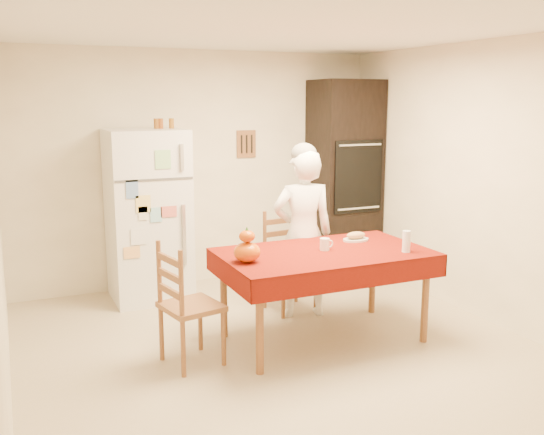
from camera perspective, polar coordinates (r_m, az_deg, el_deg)
floor at (r=4.89m, az=1.46°, el=-12.88°), size 4.50×4.50×0.00m
room_shell at (r=4.49m, az=1.55°, el=6.42°), size 4.02×4.52×2.51m
refrigerator at (r=6.15m, az=-11.60°, el=0.21°), size 0.75×0.74×1.70m
oven_cabinet at (r=7.00m, az=6.80°, el=3.72°), size 0.70×0.62×2.20m
dining_table at (r=5.00m, az=4.92°, el=-3.95°), size 1.70×1.00×0.76m
chair_far at (r=5.79m, az=1.39°, el=-3.73°), size 0.46×0.44×0.95m
chair_left at (r=4.60m, az=-8.32°, el=-7.77°), size 0.48×0.49×0.95m
seated_woman at (r=5.55m, az=2.93°, el=-1.56°), size 0.63×0.49×1.55m
coffee_mug at (r=5.01m, az=4.98°, el=-2.53°), size 0.08×0.08×0.10m
pumpkin_lower at (r=4.63m, az=-2.36°, el=-3.28°), size 0.21×0.21×0.16m
pumpkin_upper at (r=4.60m, az=-2.37°, el=-1.77°), size 0.12×0.12×0.09m
wine_glass at (r=5.04m, az=12.54°, el=-2.21°), size 0.07×0.07×0.18m
bread_plate at (r=5.38m, az=7.89°, el=-2.08°), size 0.24×0.24×0.02m
bread_loaf at (r=5.37m, az=7.90°, el=-1.66°), size 0.18×0.10×0.06m
spice_jar_left at (r=6.13m, az=-10.84°, el=8.67°), size 0.05×0.05×0.10m
spice_jar_mid at (r=6.14m, az=-10.44°, el=8.69°), size 0.05×0.05×0.10m
spice_jar_right at (r=6.17m, az=-9.45°, el=8.73°), size 0.05×0.05×0.10m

